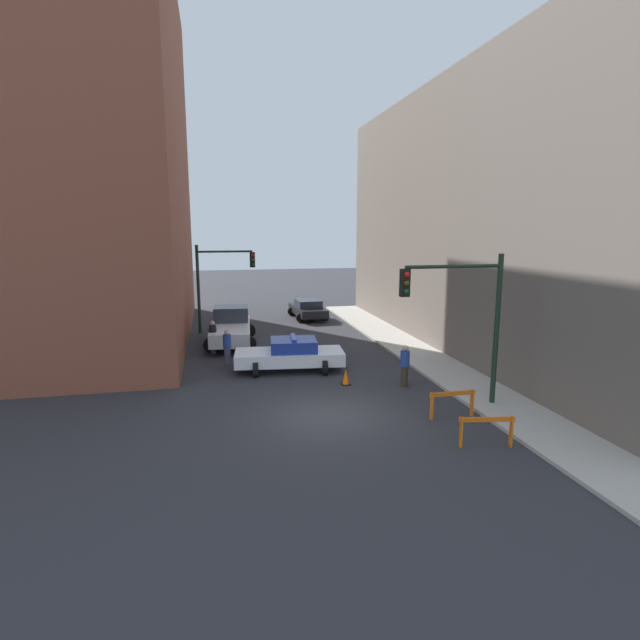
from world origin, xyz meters
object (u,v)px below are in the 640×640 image
barrier_mid (452,400)px  pedestrian_crossing (227,347)px  white_truck (231,327)px  parked_car_near (308,309)px  pedestrian_sidewalk (405,365)px  traffic_light_far (217,276)px  pedestrian_corner (213,337)px  traffic_light_near (467,308)px  barrier_front (487,427)px  police_car (290,354)px  traffic_cone (346,377)px

barrier_mid → pedestrian_crossing: bearing=131.2°
white_truck → pedestrian_crossing: size_ratio=3.33×
parked_car_near → pedestrian_sidewalk: pedestrian_sidewalk is taller
traffic_light_far → pedestrian_crossing: size_ratio=3.13×
parked_car_near → pedestrian_corner: bearing=-129.9°
white_truck → pedestrian_sidewalk: bearing=-50.5°
traffic_light_near → traffic_light_far: (-8.03, 14.89, -0.13)m
traffic_light_near → pedestrian_sidewalk: bearing=111.2°
pedestrian_corner → pedestrian_sidewalk: same height
pedestrian_crossing → white_truck: bearing=-47.2°
pedestrian_sidewalk → traffic_light_near: bearing=52.9°
pedestrian_crossing → pedestrian_corner: (-0.61, 2.35, 0.00)m
traffic_light_far → barrier_front: size_ratio=3.29×
pedestrian_sidewalk → pedestrian_crossing: bearing=-92.3°
traffic_light_near → pedestrian_crossing: size_ratio=3.13×
white_truck → barrier_mid: white_truck is taller
traffic_light_far → barrier_front: (7.18, -17.93, -2.78)m
traffic_light_near → parked_car_near: traffic_light_near is taller
traffic_light_near → barrier_front: (-0.86, -3.04, -2.91)m
white_truck → barrier_front: (6.56, -14.70, -0.29)m
police_car → traffic_light_near: bearing=-133.0°
white_truck → traffic_light_near: bearing=-53.4°
traffic_light_far → pedestrian_crossing: bearing=-88.0°
white_truck → pedestrian_corner: bearing=-110.7°
police_car → pedestrian_corner: size_ratio=2.93×
pedestrian_crossing → traffic_cone: size_ratio=2.53×
pedestrian_corner → white_truck: bearing=-72.3°
barrier_front → traffic_cone: size_ratio=2.41×
traffic_light_near → pedestrian_crossing: bearing=137.1°
traffic_light_near → pedestrian_corner: bearing=131.2°
police_car → pedestrian_sidewalk: bearing=-122.0°
traffic_light_near → parked_car_near: 18.60m
police_car → pedestrian_sidewalk: pedestrian_sidewalk is taller
pedestrian_crossing → pedestrian_corner: 2.43m
pedestrian_corner → traffic_light_far: bearing=-51.3°
traffic_light_far → barrier_front: 19.51m
pedestrian_corner → barrier_mid: size_ratio=1.04×
parked_car_near → pedestrian_corner: (-6.44, -8.69, 0.19)m
pedestrian_crossing → pedestrian_sidewalk: size_ratio=1.00×
pedestrian_crossing → traffic_light_near: bearing=-175.6°
barrier_mid → pedestrian_corner: bearing=126.4°
pedestrian_crossing → traffic_light_far: bearing=-40.7°
police_car → parked_car_near: size_ratio=1.11×
traffic_light_near → police_car: size_ratio=1.07×
traffic_light_far → police_car: size_ratio=1.07×
traffic_light_near → barrier_mid: traffic_light_near is taller
pedestrian_corner → barrier_mid: bearing=168.8°
police_car → pedestrian_sidewalk: (4.05, -3.17, 0.14)m
pedestrian_corner → barrier_mid: 12.85m
traffic_light_far → white_truck: size_ratio=0.94×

